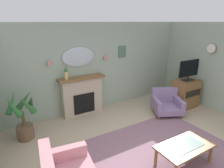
# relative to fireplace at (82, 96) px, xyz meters

# --- Properties ---
(floor) EXTENTS (6.93, 6.84, 0.10)m
(floor) POSITION_rel_fireplace_xyz_m (0.67, -2.75, -0.62)
(floor) COLOR tan
(floor) RESTS_ON ground
(wall_back) EXTENTS (6.93, 0.10, 2.66)m
(wall_back) POSITION_rel_fireplace_xyz_m (0.67, 0.22, 0.76)
(wall_back) COLOR #93A393
(wall_back) RESTS_ON ground
(patterned_rug) EXTENTS (3.20, 2.40, 0.01)m
(patterned_rug) POSITION_rel_fireplace_xyz_m (0.67, -2.55, -0.56)
(patterned_rug) COLOR #7F5B6B
(patterned_rug) RESTS_ON ground
(fireplace) EXTENTS (1.36, 0.36, 1.16)m
(fireplace) POSITION_rel_fireplace_xyz_m (0.00, 0.00, 0.00)
(fireplace) COLOR tan
(fireplace) RESTS_ON ground
(mantel_vase_left) EXTENTS (0.10, 0.10, 0.38)m
(mantel_vase_left) POSITION_rel_fireplace_xyz_m (-0.45, -0.03, 0.78)
(mantel_vase_left) COLOR tan
(mantel_vase_left) RESTS_ON fireplace
(wall_mirror) EXTENTS (0.96, 0.06, 0.56)m
(wall_mirror) POSITION_rel_fireplace_xyz_m (-0.00, 0.14, 1.14)
(wall_mirror) COLOR #B2BCC6
(wall_sconce_left) EXTENTS (0.14, 0.14, 0.14)m
(wall_sconce_left) POSITION_rel_fireplace_xyz_m (-0.85, 0.09, 1.09)
(wall_sconce_left) COLOR #D17066
(wall_sconce_right) EXTENTS (0.14, 0.14, 0.14)m
(wall_sconce_right) POSITION_rel_fireplace_xyz_m (0.85, 0.09, 1.09)
(wall_sconce_right) COLOR #D17066
(wall_clock) EXTENTS (0.04, 0.31, 0.31)m
(wall_clock) POSITION_rel_fireplace_xyz_m (3.59, -1.54, 1.33)
(wall_clock) COLOR silver
(framed_picture) EXTENTS (0.28, 0.03, 0.36)m
(framed_picture) POSITION_rel_fireplace_xyz_m (1.50, 0.15, 1.18)
(framed_picture) COLOR #4C6B56
(coffee_table) EXTENTS (1.10, 0.60, 0.45)m
(coffee_table) POSITION_rel_fireplace_xyz_m (0.80, -3.08, -0.19)
(coffee_table) COLOR brown
(coffee_table) RESTS_ON ground
(armchair_beside_couch) EXTENTS (1.08, 1.09, 0.71)m
(armchair_beside_couch) POSITION_rel_fireplace_xyz_m (2.22, -1.23, -0.27)
(armchair_beside_couch) COLOR gray
(armchair_beside_couch) RESTS_ON ground
(tv_cabinet) EXTENTS (0.80, 0.57, 0.90)m
(tv_cabinet) POSITION_rel_fireplace_xyz_m (3.08, -1.22, -0.12)
(tv_cabinet) COLOR brown
(tv_cabinet) RESTS_ON ground
(tv_flatscreen) EXTENTS (0.84, 0.24, 0.65)m
(tv_flatscreen) POSITION_rel_fireplace_xyz_m (3.08, -1.24, 0.68)
(tv_flatscreen) COLOR black
(tv_flatscreen) RESTS_ON tv_cabinet
(potted_plant_corner_palm) EXTENTS (0.72, 0.73, 1.18)m
(potted_plant_corner_palm) POSITION_rel_fireplace_xyz_m (-1.69, -0.53, -0.01)
(potted_plant_corner_palm) COLOR brown
(potted_plant_corner_palm) RESTS_ON ground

